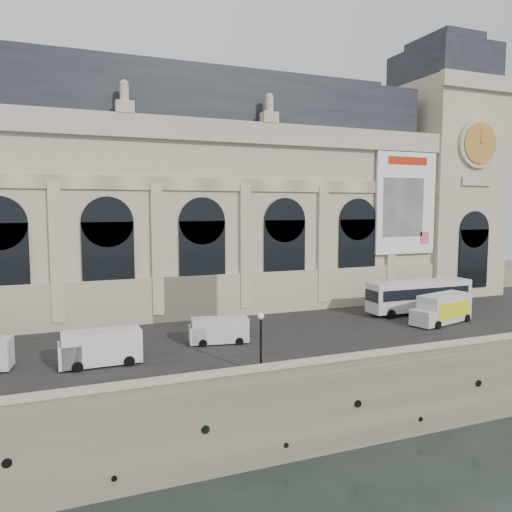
% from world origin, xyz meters
% --- Properties ---
extents(ground, '(260.00, 260.00, 0.00)m').
position_xyz_m(ground, '(0.00, 0.00, 0.00)').
color(ground, black).
rests_on(ground, ground).
extents(quay, '(160.00, 70.00, 6.00)m').
position_xyz_m(quay, '(0.00, 35.00, 3.00)').
color(quay, gray).
rests_on(quay, ground).
extents(street, '(160.00, 24.00, 0.06)m').
position_xyz_m(street, '(0.00, 14.00, 6.03)').
color(street, '#2D2D2D').
rests_on(street, quay).
extents(parapet, '(160.00, 1.40, 1.21)m').
position_xyz_m(parapet, '(0.00, 0.60, 6.62)').
color(parapet, gray).
rests_on(parapet, quay).
extents(museum, '(69.00, 18.70, 29.10)m').
position_xyz_m(museum, '(-5.98, 30.86, 19.72)').
color(museum, beige).
rests_on(museum, quay).
extents(clock_pavilion, '(13.00, 14.72, 36.70)m').
position_xyz_m(clock_pavilion, '(34.00, 27.93, 23.42)').
color(clock_pavilion, beige).
rests_on(clock_pavilion, quay).
extents(bus_right, '(13.23, 3.21, 3.89)m').
position_xyz_m(bus_right, '(20.52, 15.51, 8.18)').
color(bus_right, silver).
rests_on(bus_right, quay).
extents(van_b, '(6.29, 2.69, 2.79)m').
position_xyz_m(van_b, '(-16.23, 9.09, 7.42)').
color(van_b, silver).
rests_on(van_b, quay).
extents(van_c, '(5.63, 2.91, 2.39)m').
position_xyz_m(van_c, '(-5.59, 11.77, 7.22)').
color(van_c, silver).
rests_on(van_c, quay).
extents(box_truck, '(8.23, 4.46, 3.17)m').
position_xyz_m(box_truck, '(19.37, 10.42, 7.59)').
color(box_truck, silver).
rests_on(box_truck, quay).
extents(lamp_right, '(0.48, 0.48, 4.71)m').
position_xyz_m(lamp_right, '(-5.03, 2.30, 8.34)').
color(lamp_right, black).
rests_on(lamp_right, quay).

